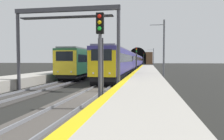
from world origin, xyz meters
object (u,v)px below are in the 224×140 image
at_px(railway_signal_mid, 136,57).
at_px(catenary_mast_near, 153,57).
at_px(train_main_approaching, 134,61).
at_px(train_adjacent_platform, 112,61).
at_px(overhead_signal_gantry, 66,28).
at_px(railway_signal_far, 144,58).
at_px(catenary_mast_far, 164,50).
at_px(railway_signal_near, 100,51).

xyz_separation_m(railway_signal_mid, catenary_mast_near, (39.37, -4.19, 0.53)).
height_order(train_main_approaching, train_adjacent_platform, train_adjacent_platform).
height_order(train_adjacent_platform, overhead_signal_gantry, overhead_signal_gantry).
height_order(train_main_approaching, railway_signal_far, railway_signal_far).
height_order(overhead_signal_gantry, catenary_mast_near, catenary_mast_near).
distance_m(railway_signal_far, catenary_mast_near, 26.67).
bearing_deg(train_adjacent_platform, overhead_signal_gantry, 3.93).
distance_m(train_adjacent_platform, catenary_mast_far, 28.96).
xyz_separation_m(railway_signal_far, catenary_mast_near, (-26.34, -4.19, 0.02)).
bearing_deg(catenary_mast_far, train_main_approaching, 10.04).
distance_m(railway_signal_near, catenary_mast_far, 16.78).
relative_size(train_adjacent_platform, catenary_mast_near, 8.84).
relative_size(railway_signal_mid, overhead_signal_gantry, 0.57).
distance_m(railway_signal_near, overhead_signal_gantry, 7.80).
relative_size(railway_signal_near, railway_signal_far, 0.82).
relative_size(train_main_approaching, catenary_mast_far, 11.19).
bearing_deg(overhead_signal_gantry, railway_signal_far, -2.64).
relative_size(train_adjacent_platform, overhead_signal_gantry, 6.93).
height_order(train_main_approaching, catenary_mast_near, catenary_mast_near).
bearing_deg(railway_signal_near, catenary_mast_far, 165.42).
relative_size(train_adjacent_platform, catenary_mast_far, 8.32).
relative_size(railway_signal_near, railway_signal_mid, 0.97).
bearing_deg(railway_signal_near, train_main_approaching, -177.98).
xyz_separation_m(train_adjacent_platform, catenary_mast_near, (28.91, -10.94, 1.29)).
bearing_deg(railway_signal_mid, train_main_approaching, -174.24).
relative_size(railway_signal_mid, railway_signal_far, 0.85).
distance_m(train_main_approaching, railway_signal_near, 50.04).
bearing_deg(railway_signal_far, train_main_approaching, -2.09).
height_order(railway_signal_mid, catenary_mast_far, catenary_mast_far).
xyz_separation_m(railway_signal_far, overhead_signal_gantry, (-92.09, 4.25, 1.62)).
bearing_deg(catenary_mast_far, railway_signal_far, 2.94).
bearing_deg(train_adjacent_platform, catenary_mast_far, 22.33).
bearing_deg(catenary_mast_far, railway_signal_mid, 14.51).
distance_m(railway_signal_far, overhead_signal_gantry, 92.20).
relative_size(railway_signal_near, overhead_signal_gantry, 0.55).
distance_m(train_adjacent_platform, overhead_signal_gantry, 37.03).
height_order(train_main_approaching, overhead_signal_gantry, overhead_signal_gantry).
xyz_separation_m(train_main_approaching, train_adjacent_platform, (-7.02, 4.98, -0.01)).
bearing_deg(railway_signal_near, railway_signal_far, -180.00).
xyz_separation_m(train_main_approaching, overhead_signal_gantry, (-43.85, 2.49, 2.88)).
relative_size(railway_signal_near, catenary_mast_far, 0.66).
xyz_separation_m(railway_signal_near, catenary_mast_near, (71.90, -4.19, 0.62)).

